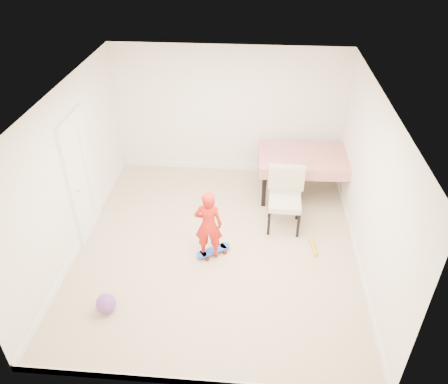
# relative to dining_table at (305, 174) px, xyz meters

# --- Properties ---
(ground) EXTENTS (5.00, 5.00, 0.00)m
(ground) POSITION_rel_dining_table_xyz_m (-1.52, -1.71, -0.42)
(ground) COLOR #C7AD8A
(ground) RESTS_ON ground
(ceiling) EXTENTS (4.50, 5.00, 0.04)m
(ceiling) POSITION_rel_dining_table_xyz_m (-1.52, -1.71, 2.16)
(ceiling) COLOR white
(ceiling) RESTS_ON wall_back
(wall_back) EXTENTS (4.50, 0.04, 2.60)m
(wall_back) POSITION_rel_dining_table_xyz_m (-1.52, 0.77, 0.88)
(wall_back) COLOR white
(wall_back) RESTS_ON ground
(wall_front) EXTENTS (4.50, 0.04, 2.60)m
(wall_front) POSITION_rel_dining_table_xyz_m (-1.52, -4.19, 0.88)
(wall_front) COLOR white
(wall_front) RESTS_ON ground
(wall_left) EXTENTS (0.04, 5.00, 2.60)m
(wall_left) POSITION_rel_dining_table_xyz_m (-3.75, -1.71, 0.88)
(wall_left) COLOR white
(wall_left) RESTS_ON ground
(wall_right) EXTENTS (0.04, 5.00, 2.60)m
(wall_right) POSITION_rel_dining_table_xyz_m (0.71, -1.71, 0.88)
(wall_right) COLOR white
(wall_right) RESTS_ON ground
(door) EXTENTS (0.11, 0.94, 2.11)m
(door) POSITION_rel_dining_table_xyz_m (-3.75, -1.41, 0.61)
(door) COLOR white
(door) RESTS_ON ground
(baseboard_back) EXTENTS (4.50, 0.02, 0.12)m
(baseboard_back) POSITION_rel_dining_table_xyz_m (-1.52, 0.78, -0.36)
(baseboard_back) COLOR white
(baseboard_back) RESTS_ON ground
(baseboard_front) EXTENTS (4.50, 0.02, 0.12)m
(baseboard_front) POSITION_rel_dining_table_xyz_m (-1.52, -4.20, -0.36)
(baseboard_front) COLOR white
(baseboard_front) RESTS_ON ground
(baseboard_left) EXTENTS (0.02, 5.00, 0.12)m
(baseboard_left) POSITION_rel_dining_table_xyz_m (-3.76, -1.71, -0.36)
(baseboard_left) COLOR white
(baseboard_left) RESTS_ON ground
(baseboard_right) EXTENTS (0.02, 5.00, 0.12)m
(baseboard_right) POSITION_rel_dining_table_xyz_m (0.72, -1.71, -0.36)
(baseboard_right) COLOR white
(baseboard_right) RESTS_ON ground
(dining_table) EXTENTS (1.81, 1.16, 0.84)m
(dining_table) POSITION_rel_dining_table_xyz_m (0.00, 0.00, 0.00)
(dining_table) COLOR red
(dining_table) RESTS_ON ground
(dining_chair) EXTENTS (0.62, 0.69, 1.10)m
(dining_chair) POSITION_rel_dining_table_xyz_m (-0.43, -1.09, 0.13)
(dining_chair) COLOR white
(dining_chair) RESTS_ON ground
(skateboard) EXTENTS (0.61, 0.51, 0.09)m
(skateboard) POSITION_rel_dining_table_xyz_m (-1.56, -1.90, -0.38)
(skateboard) COLOR blue
(skateboard) RESTS_ON ground
(child) EXTENTS (0.43, 0.29, 1.18)m
(child) POSITION_rel_dining_table_xyz_m (-1.63, -1.94, 0.17)
(child) COLOR red
(child) RESTS_ON ground
(balloon) EXTENTS (0.28, 0.28, 0.28)m
(balloon) POSITION_rel_dining_table_xyz_m (-2.92, -3.18, -0.28)
(balloon) COLOR purple
(balloon) RESTS_ON ground
(foam_toy) EXTENTS (0.11, 0.40, 0.06)m
(foam_toy) POSITION_rel_dining_table_xyz_m (0.06, -1.64, -0.39)
(foam_toy) COLOR gold
(foam_toy) RESTS_ON ground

